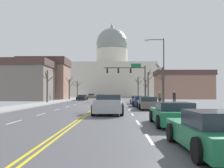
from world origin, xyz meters
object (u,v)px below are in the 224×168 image
at_px(sedan_near_05, 173,114).
at_px(sedan_oncoming_01, 101,97).
at_px(sedan_near_00, 115,99).
at_px(sedan_oncoming_02, 92,96).
at_px(sedan_near_02, 141,101).
at_px(pickup_truck_near_04, 108,105).
at_px(sedan_near_03, 148,103).
at_px(street_lamp_right, 161,65).
at_px(signal_gantry, 130,74).
at_px(sedan_near_01, 137,100).
at_px(pedestrian_00, 174,97).
at_px(pedestrian_01, 160,97).
at_px(sedan_oncoming_00, 82,98).
at_px(bicycle_parked, 160,101).
at_px(sedan_near_06, 216,132).

bearing_deg(sedan_near_05, sedan_oncoming_01, 97.60).
relative_size(sedan_near_00, sedan_oncoming_02, 0.99).
bearing_deg(sedan_near_02, sedan_oncoming_02, 103.21).
relative_size(pickup_truck_near_04, sedan_near_05, 1.15).
bearing_deg(sedan_near_03, street_lamp_right, 69.56).
height_order(signal_gantry, sedan_near_02, signal_gantry).
bearing_deg(street_lamp_right, sedan_near_01, 114.73).
relative_size(sedan_near_02, pickup_truck_near_04, 0.90).
bearing_deg(sedan_near_03, pickup_truck_near_04, -124.33).
height_order(signal_gantry, pedestrian_00, signal_gantry).
bearing_deg(pedestrian_01, sedan_oncoming_00, 125.09).
height_order(pedestrian_00, bicycle_parked, pedestrian_00).
bearing_deg(sedan_near_02, sedan_oncoming_00, 113.23).
xyz_separation_m(sedan_near_01, sedan_near_02, (-0.01, -6.97, 0.02)).
xyz_separation_m(pickup_truck_near_04, sedan_near_06, (3.51, -12.93, -0.14)).
bearing_deg(pickup_truck_near_04, sedan_near_02, 72.05).
height_order(sedan_near_01, pedestrian_00, pedestrian_00).
xyz_separation_m(signal_gantry, sedan_oncoming_00, (-10.11, 6.85, -4.66)).
distance_m(signal_gantry, sedan_oncoming_02, 29.21).
xyz_separation_m(sedan_oncoming_01, pedestrian_00, (10.76, -37.05, 0.55)).
bearing_deg(pedestrian_00, sedan_near_02, 156.11).
bearing_deg(sedan_near_00, sedan_oncoming_00, 124.46).
distance_m(sedan_near_01, sedan_near_02, 6.97).
height_order(street_lamp_right, sedan_near_00, street_lamp_right).
relative_size(sedan_near_01, sedan_near_06, 1.04).
xyz_separation_m(sedan_near_02, pedestrian_01, (3.08, 5.15, 0.47)).
xyz_separation_m(sedan_near_02, sedan_oncoming_00, (-10.51, 24.49, -0.04)).
height_order(pickup_truck_near_04, sedan_oncoming_02, pickup_truck_near_04).
bearing_deg(sedan_oncoming_00, sedan_near_02, -66.77).
relative_size(sedan_near_06, pedestrian_00, 2.56).
distance_m(sedan_oncoming_01, bicycle_parked, 31.44).
relative_size(sedan_near_02, bicycle_parked, 2.66).
distance_m(street_lamp_right, sedan_near_02, 5.36).
xyz_separation_m(pickup_truck_near_04, sedan_near_05, (3.59, -6.94, -0.12)).
bearing_deg(signal_gantry, sedan_oncoming_01, 110.66).
xyz_separation_m(signal_gantry, sedan_near_06, (0.34, -41.60, -4.67)).
bearing_deg(sedan_oncoming_01, sedan_oncoming_02, 110.06).
distance_m(pedestrian_00, pedestrian_01, 6.79).
bearing_deg(sedan_oncoming_02, sedan_oncoming_01, -69.94).
bearing_deg(street_lamp_right, sedan_near_03, -110.44).
bearing_deg(sedan_oncoming_02, bicycle_parked, -70.49).
bearing_deg(sedan_near_02, sedan_near_05, -89.95).
bearing_deg(sedan_near_05, pickup_truck_near_04, 117.33).
height_order(sedan_oncoming_00, bicycle_parked, sedan_oncoming_00).
xyz_separation_m(street_lamp_right, sedan_oncoming_01, (-9.78, 34.24, -4.53)).
bearing_deg(sedan_near_01, sedan_oncoming_01, 104.04).
bearing_deg(sedan_near_01, sedan_near_05, -89.98).
bearing_deg(sedan_oncoming_02, pedestrian_01, -71.06).
height_order(sedan_near_05, sedan_oncoming_01, sedan_near_05).
xyz_separation_m(sedan_near_00, sedan_oncoming_00, (-7.21, 10.51, -0.05)).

